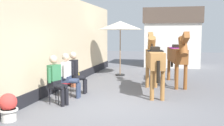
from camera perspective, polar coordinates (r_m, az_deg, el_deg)
name	(u,v)px	position (r m, az deg, el deg)	size (l,w,h in m)	color
ground_plane	(133,85)	(10.41, 4.43, -4.76)	(40.00, 40.00, 0.00)	slate
pub_facade_wall	(54,47)	(9.54, -12.26, 3.42)	(0.34, 14.00, 3.40)	#CCB793
distant_cottage	(172,37)	(16.93, 12.76, 5.46)	(3.40, 2.60, 3.50)	silver
seated_visitor_near	(56,77)	(7.65, -11.90, -2.97)	(0.61, 0.49, 1.39)	black
seated_visitor_middle	(68,73)	(8.41, -9.30, -2.09)	(0.61, 0.49, 1.39)	red
seated_visitor_far	(76,70)	(8.98, -7.77, -1.54)	(0.61, 0.49, 1.39)	black
saddled_horse_near	(154,59)	(9.08, 8.97, 0.95)	(0.81, 2.98, 2.06)	#9E6B38
saddled_horse_far	(177,55)	(10.60, 13.77, 1.60)	(0.79, 2.98, 2.06)	brown
flower_planter_nearest	(8,107)	(6.59, -21.25, -8.68)	(0.43, 0.43, 0.64)	beige
flower_planter_farthest	(74,78)	(10.18, -8.07, -3.15)	(0.43, 0.43, 0.64)	#A85638
cafe_parasol	(120,26)	(12.65, 1.77, 7.95)	(2.10, 2.10, 2.58)	black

